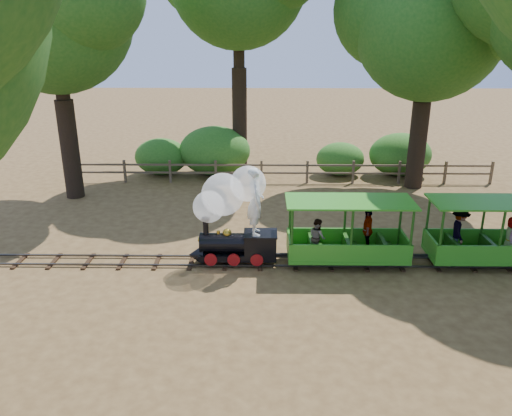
{
  "coord_description": "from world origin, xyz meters",
  "views": [
    {
      "loc": [
        -0.94,
        -13.02,
        6.41
      ],
      "look_at": [
        -1.13,
        0.5,
        1.52
      ],
      "focal_mm": 35.0,
      "sensor_mm": 36.0,
      "label": 1
    }
  ],
  "objects_px": {
    "carriage_front": "(347,239)",
    "fence": "(284,170)",
    "locomotive": "(232,208)",
    "carriage_rear": "(484,239)"
  },
  "relations": [
    {
      "from": "locomotive",
      "to": "fence",
      "type": "distance_m",
      "value": 8.21
    },
    {
      "from": "locomotive",
      "to": "fence",
      "type": "relative_size",
      "value": 0.16
    },
    {
      "from": "carriage_front",
      "to": "carriage_rear",
      "type": "relative_size",
      "value": 1.0
    },
    {
      "from": "locomotive",
      "to": "carriage_rear",
      "type": "bearing_deg",
      "value": -0.37
    },
    {
      "from": "carriage_front",
      "to": "fence",
      "type": "xyz_separation_m",
      "value": [
        -1.45,
        8.0,
        -0.2
      ]
    },
    {
      "from": "carriage_front",
      "to": "fence",
      "type": "distance_m",
      "value": 8.13
    },
    {
      "from": "locomotive",
      "to": "fence",
      "type": "bearing_deg",
      "value": 77.27
    },
    {
      "from": "locomotive",
      "to": "carriage_rear",
      "type": "relative_size",
      "value": 0.83
    },
    {
      "from": "locomotive",
      "to": "fence",
      "type": "height_order",
      "value": "locomotive"
    },
    {
      "from": "carriage_front",
      "to": "fence",
      "type": "height_order",
      "value": "carriage_front"
    }
  ]
}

